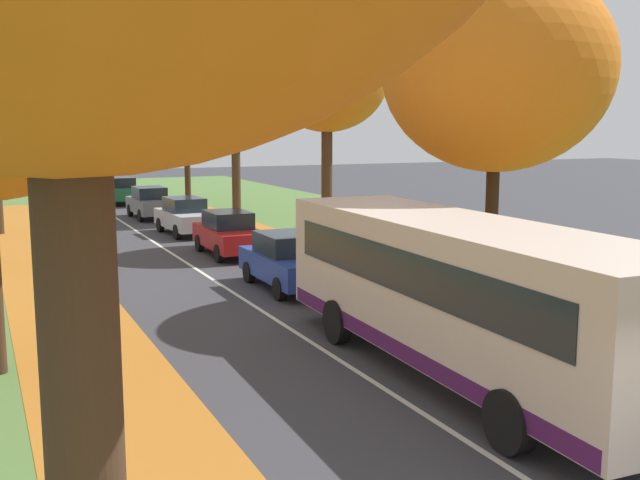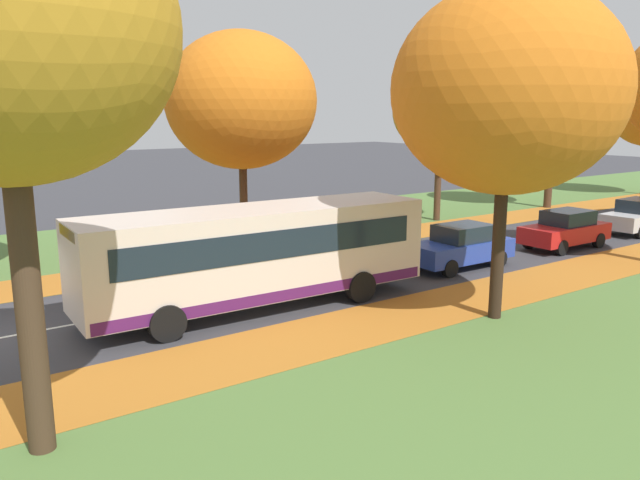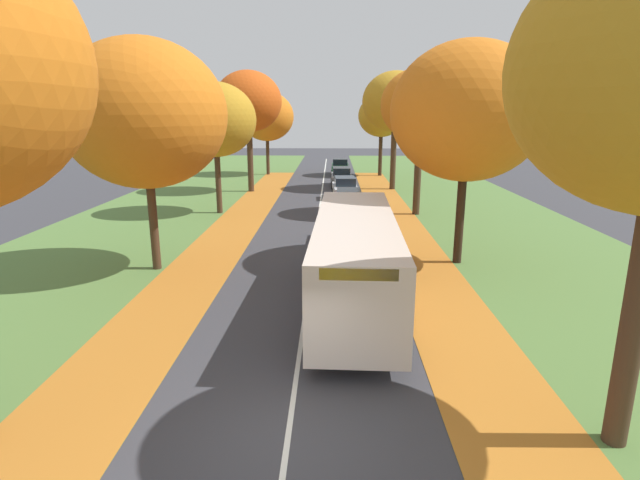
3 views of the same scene
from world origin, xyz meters
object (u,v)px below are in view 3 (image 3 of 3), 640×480
object	(u,v)px
bus	(355,256)
car_green_trailing	(340,167)
car_red_following	(349,203)
tree_left_mid	(215,120)
tree_right_near	(467,112)
tree_right_far	(395,102)
car_silver_third_in_line	(345,188)
tree_left_far	(248,102)
tree_left_near	(144,115)
car_grey_fourth_in_line	(341,177)
tree_right_mid	(421,105)
tree_left_distant	(267,117)
car_blue_lead	(348,225)
tree_right_distant	(382,116)

from	to	relation	value
bus	car_green_trailing	distance (m)	35.46
car_red_following	tree_left_mid	bearing A→B (deg)	175.32
tree_right_near	car_red_following	size ratio (longest dim) A/B	2.13
tree_right_far	car_silver_third_in_line	size ratio (longest dim) A/B	2.20
tree_left_mid	tree_left_far	size ratio (longest dim) A/B	0.86
tree_left_near	car_red_following	size ratio (longest dim) A/B	2.13
tree_right_near	tree_left_near	bearing A→B (deg)	-174.58
car_silver_third_in_line	car_grey_fourth_in_line	xyz separation A→B (m)	(-0.16, 6.53, 0.00)
tree_left_far	car_grey_fourth_in_line	distance (m)	10.03
car_silver_third_in_line	car_green_trailing	size ratio (longest dim) A/B	1.01
tree_left_near	tree_left_far	size ratio (longest dim) A/B	0.96
tree_right_mid	tree_left_distant	bearing A→B (deg)	120.45
tree_left_mid	car_blue_lead	size ratio (longest dim) A/B	1.90
car_silver_third_in_line	tree_left_far	bearing A→B (deg)	154.48
tree_right_far	tree_left_mid	bearing A→B (deg)	-139.56
tree_right_mid	car_grey_fourth_in_line	bearing A→B (deg)	110.57
tree_right_mid	car_green_trailing	bearing A→B (deg)	102.54
car_blue_lead	tree_left_mid	bearing A→B (deg)	139.14
tree_left_mid	tree_right_mid	size ratio (longest dim) A/B	0.91
tree_left_near	tree_left_mid	world-z (taller)	tree_left_near
tree_left_near	tree_right_distant	world-z (taller)	tree_left_near
car_blue_lead	car_red_following	bearing A→B (deg)	88.18
car_green_trailing	tree_left_far	bearing A→B (deg)	-123.42
tree_right_mid	car_blue_lead	distance (m)	9.96
car_blue_lead	tree_right_near	bearing A→B (deg)	-37.95
tree_left_distant	tree_right_distant	size ratio (longest dim) A/B	1.04
tree_right_mid	car_blue_lead	bearing A→B (deg)	-123.28
tree_right_distant	bus	world-z (taller)	tree_right_distant
tree_left_near	tree_right_near	distance (m)	12.60
tree_left_far	car_blue_lead	distance (m)	18.47
tree_right_distant	car_red_following	bearing A→B (deg)	-100.61
tree_left_near	tree_left_far	bearing A→B (deg)	88.26
tree_right_far	bus	size ratio (longest dim) A/B	0.90
tree_right_near	car_red_following	distance (m)	12.00
tree_right_distant	tree_right_mid	bearing A→B (deg)	-88.56
tree_right_mid	bus	bearing A→B (deg)	-106.35
car_blue_lead	tree_right_mid	bearing A→B (deg)	56.72
tree_right_mid	car_grey_fourth_in_line	world-z (taller)	tree_right_mid
tree_right_distant	car_green_trailing	distance (m)	6.44
tree_right_far	car_silver_third_in_line	world-z (taller)	tree_right_far
tree_right_distant	car_grey_fourth_in_line	distance (m)	9.91
tree_right_near	bus	world-z (taller)	tree_right_near
car_red_following	car_green_trailing	distance (m)	20.65
tree_right_mid	tree_right_near	bearing A→B (deg)	-89.43
car_grey_fourth_in_line	tree_left_distant	bearing A→B (deg)	131.91
tree_right_near	bus	distance (m)	8.18
tree_left_far	tree_right_far	size ratio (longest dim) A/B	1.00
tree_left_mid	car_red_following	distance (m)	9.58
tree_left_distant	bus	world-z (taller)	tree_left_distant
tree_left_near	car_red_following	distance (m)	14.69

